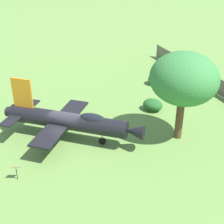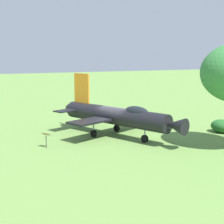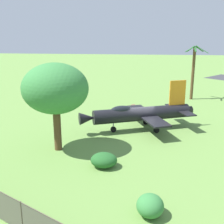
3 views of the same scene
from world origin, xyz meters
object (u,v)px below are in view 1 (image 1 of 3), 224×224
Objects in this scene: display_jet at (71,121)px; shrub_near_fence at (153,105)px; info_plaque at (16,169)px; shade_tree at (184,79)px; shrub_by_tree at (155,79)px.

shrub_near_fence is (8.85, -2.45, -1.20)m from display_jet.
shrub_near_fence is at bearing 52.57° from display_jet.
display_jet reaches higher than shrub_near_fence.
info_plaque is at bearing 173.64° from shrub_near_fence.
shade_tree is at bearing -26.68° from info_plaque.
shade_tree is 4.46× the size of shrub_by_tree.
shrub_near_fence is at bearing 56.75° from shade_tree.
display_jet is 14.57m from shrub_by_tree.
info_plaque is at bearing -104.79° from display_jet.
display_jet is 1.56× the size of shade_tree.
info_plaque is (-15.01, 1.67, 0.30)m from shrub_near_fence.
shrub_by_tree is at bearing 42.35° from shade_tree.
shrub_near_fence is at bearing -149.15° from shrub_by_tree.
shrub_by_tree is at bearing 30.85° from shrub_near_fence.
shade_tree is 14.29m from info_plaque.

